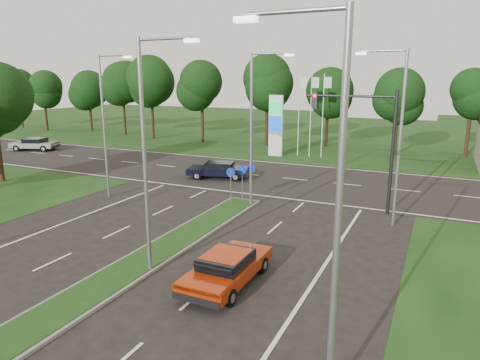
% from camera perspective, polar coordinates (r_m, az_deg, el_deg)
% --- Properties ---
extents(ground, '(160.00, 160.00, 0.00)m').
position_cam_1_polar(ground, '(14.85, -29.37, -19.15)').
color(ground, black).
rests_on(ground, ground).
extents(verge_far, '(160.00, 50.00, 0.02)m').
position_cam_1_polar(verge_far, '(63.21, 15.25, 6.04)').
color(verge_far, '#113411').
rests_on(verge_far, ground).
extents(cross_road, '(160.00, 12.00, 0.02)m').
position_cam_1_polar(cross_road, '(33.52, 5.71, 0.26)').
color(cross_road, black).
rests_on(cross_road, ground).
extents(median_kerb, '(2.00, 26.00, 0.12)m').
position_cam_1_polar(median_kerb, '(17.04, -18.22, -13.50)').
color(median_kerb, slate).
rests_on(median_kerb, ground).
extents(streetlight_median_near, '(2.53, 0.22, 9.00)m').
position_cam_1_polar(streetlight_median_near, '(16.33, -12.13, 4.30)').
color(streetlight_median_near, gray).
rests_on(streetlight_median_near, ground).
extents(streetlight_median_far, '(2.53, 0.22, 9.00)m').
position_cam_1_polar(streetlight_median_far, '(24.96, 1.93, 7.64)').
color(streetlight_median_far, gray).
rests_on(streetlight_median_far, ground).
extents(streetlight_left_far, '(2.53, 0.22, 9.00)m').
position_cam_1_polar(streetlight_left_far, '(28.37, -17.46, 7.73)').
color(streetlight_left_far, gray).
rests_on(streetlight_left_far, ground).
extents(streetlight_right_far, '(2.53, 0.22, 9.00)m').
position_cam_1_polar(streetlight_right_far, '(23.04, 20.16, 6.36)').
color(streetlight_right_far, gray).
rests_on(streetlight_right_far, ground).
extents(streetlight_right_near, '(2.53, 0.22, 9.00)m').
position_cam_1_polar(streetlight_right_near, '(9.38, 11.90, -2.33)').
color(streetlight_right_near, gray).
rests_on(streetlight_right_near, ground).
extents(traffic_signal, '(5.10, 0.42, 7.00)m').
position_cam_1_polar(traffic_signal, '(25.24, 16.87, 6.17)').
color(traffic_signal, black).
rests_on(traffic_signal, ground).
extents(median_signs, '(1.16, 1.76, 2.38)m').
position_cam_1_polar(median_signs, '(26.27, 0.22, 0.50)').
color(median_signs, gray).
rests_on(median_signs, ground).
extents(gas_pylon, '(5.80, 1.26, 8.00)m').
position_cam_1_polar(gas_pylon, '(42.67, 5.10, 7.45)').
color(gas_pylon, silver).
rests_on(gas_pylon, ground).
extents(tree_left_far, '(5.20, 5.20, 8.86)m').
position_cam_1_polar(tree_left_far, '(35.45, -29.35, 9.34)').
color(tree_left_far, black).
rests_on(tree_left_far, ground).
extents(treeline_far, '(6.00, 6.00, 9.90)m').
position_cam_1_polar(treeline_far, '(47.96, 12.58, 12.19)').
color(treeline_far, black).
rests_on(treeline_far, ground).
extents(red_sedan, '(1.92, 4.55, 1.25)m').
position_cam_1_polar(red_sedan, '(16.37, -1.73, -11.55)').
color(red_sedan, '#A02808').
rests_on(red_sedan, ground).
extents(navy_sedan, '(5.02, 3.14, 1.28)m').
position_cam_1_polar(navy_sedan, '(33.19, -2.86, 1.40)').
color(navy_sedan, black).
rests_on(navy_sedan, ground).
extents(far_car_a, '(5.07, 3.55, 1.34)m').
position_cam_1_polar(far_car_a, '(51.21, -25.72, 4.37)').
color(far_car_a, gray).
rests_on(far_car_a, ground).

